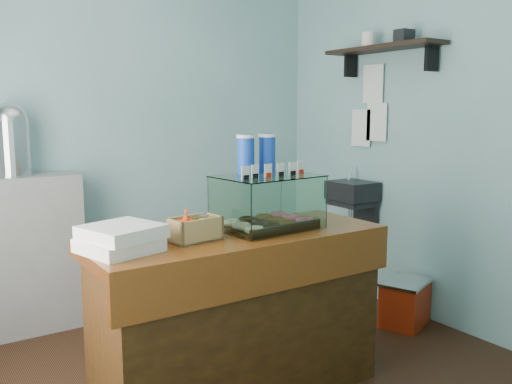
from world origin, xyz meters
TOP-DOWN VIEW (x-y plane):
  - ground at (0.00, 0.00)m, footprint 3.50×3.50m
  - room_shell at (0.03, 0.01)m, footprint 3.54×3.04m
  - counter at (0.00, -0.25)m, footprint 1.60×0.60m
  - back_shelf at (-0.90, 1.32)m, footprint 1.00×0.32m
  - display_case at (0.20, -0.19)m, footprint 0.57×0.44m
  - condiment_crate at (-0.27, -0.26)m, footprint 0.27×0.18m
  - pastry_boxes at (-0.64, -0.26)m, footprint 0.39×0.39m
  - coffee_urn at (-0.82, 1.33)m, footprint 0.27×0.27m
  - red_cooler at (1.51, -0.09)m, footprint 0.45×0.40m

SIDE VIEW (x-z plane):
  - ground at x=0.00m, z-range 0.00..0.00m
  - red_cooler at x=1.51m, z-range 0.00..0.33m
  - counter at x=0.00m, z-range 0.01..0.91m
  - back_shelf at x=-0.90m, z-range 0.00..1.10m
  - condiment_crate at x=-0.27m, z-range 0.88..1.04m
  - pastry_boxes at x=-0.64m, z-range 0.90..1.02m
  - display_case at x=0.20m, z-range 0.82..1.33m
  - coffee_urn at x=-0.82m, z-range 1.11..1.61m
  - room_shell at x=0.03m, z-range 0.30..3.12m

